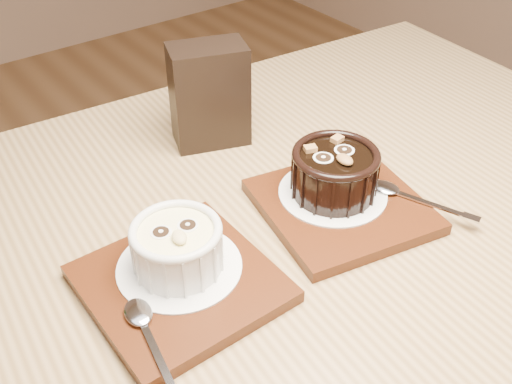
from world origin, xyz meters
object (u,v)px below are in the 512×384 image
ramekin_white (177,245)px  tray_left (180,284)px  tray_right (341,206)px  ramekin_dark (335,171)px  table (258,302)px  condiment_stand (209,95)px

ramekin_white → tray_left: bearing=-106.6°
tray_left → ramekin_white: 0.04m
tray_right → ramekin_dark: bearing=85.0°
table → tray_left: 0.14m
table → ramekin_dark: 0.18m
condiment_stand → table: bearing=-110.5°
table → tray_left: (-0.10, -0.00, 0.10)m
ramekin_white → condiment_stand: (0.17, 0.20, 0.02)m
ramekin_white → tray_right: (0.21, -0.02, -0.04)m
condiment_stand → ramekin_white: bearing=-130.5°
ramekin_dark → tray_right: bearing=-89.6°
tray_right → tray_left: bearing=178.3°
ramekin_dark → condiment_stand: bearing=105.7°
ramekin_dark → condiment_stand: size_ratio=0.73×
tray_left → table: bearing=1.2°
table → tray_left: bearing=-178.8°
tray_left → ramekin_dark: bearing=2.9°
ramekin_dark → condiment_stand: condiment_stand is taller
tray_left → ramekin_white: size_ratio=1.93×
table → ramekin_dark: ramekin_dark is taller
table → tray_left: size_ratio=7.01×
table → ramekin_white: ramekin_white is taller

